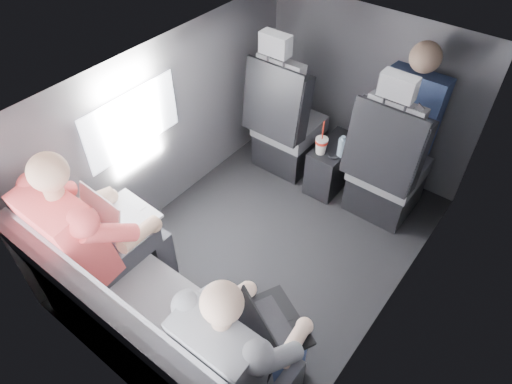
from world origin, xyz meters
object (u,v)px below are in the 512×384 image
Objects in this scene: laptop_black at (268,327)px; passenger_rear_left at (94,235)px; passenger_rear_right at (242,347)px; rear_bench at (154,330)px; soda_cup at (321,145)px; center_console at (332,165)px; water_bottle at (342,147)px; passenger_front_right at (410,114)px; front_seat_left at (285,127)px; front_seat_right at (386,171)px; laptop_white at (117,214)px.

passenger_rear_left is (-1.10, -0.15, 0.02)m from laptop_black.
laptop_black is 0.39× the size of passenger_rear_right.
rear_bench is 0.65m from passenger_rear_right.
soda_cup is at bearing 109.55° from passenger_rear_right.
passenger_rear_left is (-0.51, -1.85, 0.46)m from center_console.
water_bottle is 0.15× the size of passenger_rear_right.
passenger_front_right is (-0.12, 2.06, 0.14)m from passenger_rear_right.
passenger_rear_left reaches higher than rear_bench.
center_console is 1.85m from laptop_black.
passenger_rear_left is 1.49× the size of passenger_front_right.
passenger_front_right is (0.44, 2.16, 0.45)m from rear_bench.
center_console is (0.45, 0.04, -0.20)m from front_seat_left.
laptop_black is at bearing -57.77° from front_seat_left.
front_seat_left reaches higher than passenger_rear_right.
soda_cup is at bearing 74.80° from passenger_rear_left.
passenger_rear_right reaches higher than center_console.
soda_cup is 0.62× the size of laptop_black.
soda_cup is at bearing -15.11° from front_seat_left.
front_seat_left is 2.64× the size of center_console.
front_seat_right reaches higher than rear_bench.
rear_bench is 1.33× the size of passenger_rear_right.
passenger_front_right is (0.48, 0.37, 0.28)m from soda_cup.
center_console is 0.31m from soda_cup.
laptop_white is at bearing 152.13° from rear_bench.
passenger_rear_left reaches higher than passenger_rear_right.
front_seat_left is 7.11× the size of water_bottle.
passenger_rear_right is at bearing 9.74° from rear_bench.
front_seat_left reaches higher than laptop_white.
passenger_rear_left is at bearing -91.82° from front_seat_left.
water_bottle is at bearing 104.72° from passenger_rear_right.
laptop_white is at bearing -112.48° from water_bottle.
rear_bench is at bearing -90.00° from center_console.
front_seat_right is 3.33× the size of laptop_white.
laptop_black reaches higher than water_bottle.
laptop_black is 1.93m from passenger_front_right.
front_seat_right is 1.45× the size of passenger_front_right.
passenger_rear_left is 1.08× the size of passenger_rear_right.
front_seat_right is 1.82m from passenger_rear_right.
front_seat_left is 0.43m from soda_cup.
laptop_white reaches higher than water_bottle.
rear_bench is 8.99× the size of water_bottle.
water_bottle is at bearing 71.15° from passenger_rear_left.
front_seat_left is 1.63m from laptop_white.
center_console is 1.97m from passenger_rear_left.
front_seat_left is 0.79× the size of rear_bench.
rear_bench is 0.62m from passenger_rear_left.
water_bottle is (0.14, 0.06, 0.01)m from soda_cup.
front_seat_left is 1.00× the size of front_seat_right.
passenger_rear_right is (-0.04, -0.15, -0.02)m from laptop_black.
passenger_rear_left is (-0.46, -1.70, 0.18)m from soda_cup.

